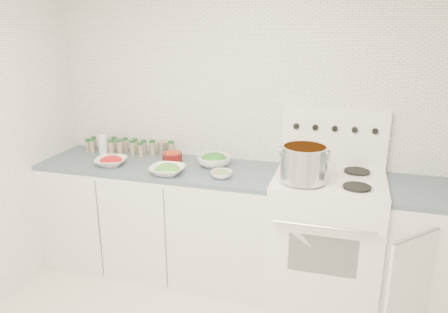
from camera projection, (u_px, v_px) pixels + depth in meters
room_walls at (212, 121)px, 1.89m from camera, size 3.54×3.04×2.52m
counter_left at (161, 217)px, 3.53m from camera, size 1.85×0.62×0.90m
stove at (326, 233)px, 3.17m from camera, size 0.76×0.70×1.36m
stock_pot at (304, 162)px, 2.90m from camera, size 0.33×0.31×0.24m
bowl_tomato at (111, 161)px, 3.37m from camera, size 0.28×0.28×0.08m
bowl_snowpea at (167, 170)px, 3.17m from camera, size 0.26×0.26×0.08m
bowl_broccoli at (214, 160)px, 3.35m from camera, size 0.30×0.30×0.11m
bowl_zucchini at (221, 174)px, 3.11m from camera, size 0.21×0.21×0.06m
bowl_pepper at (172, 157)px, 3.43m from camera, size 0.16×0.16×0.10m
salt_canister at (103, 144)px, 3.68m from camera, size 0.08×0.08×0.15m
tin_can at (163, 149)px, 3.62m from camera, size 0.10×0.10×0.11m
spice_cluster at (125, 146)px, 3.67m from camera, size 0.79×0.16×0.14m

